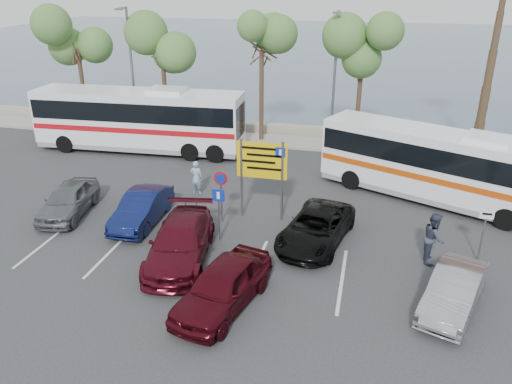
% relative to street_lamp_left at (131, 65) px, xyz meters
% --- Properties ---
extents(ground, '(120.00, 120.00, 0.00)m').
position_rel_street_lamp_left_xyz_m(ground, '(10.00, -13.52, -4.60)').
color(ground, '#2E2E30').
rests_on(ground, ground).
extents(kerb_strip, '(44.00, 2.40, 0.15)m').
position_rel_street_lamp_left_xyz_m(kerb_strip, '(10.00, 0.48, -4.52)').
color(kerb_strip, gray).
rests_on(kerb_strip, ground).
extents(seawall, '(48.00, 0.80, 0.60)m').
position_rel_street_lamp_left_xyz_m(seawall, '(10.00, 2.48, -4.30)').
color(seawall, gray).
rests_on(seawall, ground).
extents(sea, '(140.00, 140.00, 0.00)m').
position_rel_street_lamp_left_xyz_m(sea, '(10.00, 46.48, -4.59)').
color(sea, '#415369').
rests_on(sea, ground).
extents(tree_far_left, '(3.20, 3.20, 7.60)m').
position_rel_street_lamp_left_xyz_m(tree_far_left, '(-4.00, 0.48, 1.73)').
color(tree_far_left, '#382619').
rests_on(tree_far_left, kerb_strip).
extents(tree_left, '(3.20, 3.20, 7.20)m').
position_rel_street_lamp_left_xyz_m(tree_left, '(2.00, 0.48, 1.41)').
color(tree_left, '#382619').
rests_on(tree_left, kerb_strip).
extents(tree_mid, '(3.20, 3.20, 8.00)m').
position_rel_street_lamp_left_xyz_m(tree_mid, '(8.50, 0.48, 2.06)').
color(tree_mid, '#382619').
rests_on(tree_mid, kerb_strip).
extents(tree_right, '(3.20, 3.20, 7.40)m').
position_rel_street_lamp_left_xyz_m(tree_right, '(14.50, 0.48, 1.57)').
color(tree_right, '#382619').
rests_on(tree_right, kerb_strip).
extents(street_lamp_left, '(0.45, 1.15, 8.01)m').
position_rel_street_lamp_left_xyz_m(street_lamp_left, '(0.00, 0.00, 0.00)').
color(street_lamp_left, slate).
rests_on(street_lamp_left, kerb_strip).
extents(street_lamp_right, '(0.45, 1.15, 8.01)m').
position_rel_street_lamp_left_xyz_m(street_lamp_right, '(13.00, 0.00, 0.00)').
color(street_lamp_right, slate).
rests_on(street_lamp_right, kerb_strip).
extents(direction_sign, '(2.20, 0.12, 3.60)m').
position_rel_street_lamp_left_xyz_m(direction_sign, '(11.00, -10.32, -2.17)').
color(direction_sign, slate).
rests_on(direction_sign, ground).
extents(sign_no_stop, '(0.60, 0.08, 2.35)m').
position_rel_street_lamp_left_xyz_m(sign_no_stop, '(9.40, -11.13, -3.02)').
color(sign_no_stop, slate).
rests_on(sign_no_stop, ground).
extents(sign_parking, '(0.50, 0.07, 2.25)m').
position_rel_street_lamp_left_xyz_m(sign_parking, '(9.80, -12.73, -3.13)').
color(sign_parking, slate).
rests_on(sign_parking, ground).
extents(sign_taxi, '(0.50, 0.07, 2.20)m').
position_rel_street_lamp_left_xyz_m(sign_taxi, '(19.80, -12.03, -3.18)').
color(sign_taxi, slate).
rests_on(sign_taxi, ground).
extents(lane_markings, '(12.02, 4.20, 0.01)m').
position_rel_street_lamp_left_xyz_m(lane_markings, '(8.86, -14.52, -4.60)').
color(lane_markings, silver).
rests_on(lane_markings, ground).
extents(coach_bus_left, '(12.65, 3.30, 3.91)m').
position_rel_street_lamp_left_xyz_m(coach_bus_left, '(1.75, -3.02, -2.79)').
color(coach_bus_left, white).
rests_on(coach_bus_left, ground).
extents(coach_bus_right, '(11.52, 6.91, 3.59)m').
position_rel_street_lamp_left_xyz_m(coach_bus_right, '(18.81, -6.71, -2.93)').
color(coach_bus_right, white).
rests_on(coach_bus_right, ground).
extents(car_silver_a, '(2.33, 4.37, 1.42)m').
position_rel_street_lamp_left_xyz_m(car_silver_a, '(2.49, -12.02, -3.89)').
color(car_silver_a, slate).
rests_on(car_silver_a, ground).
extents(car_blue, '(1.57, 4.19, 1.37)m').
position_rel_street_lamp_left_xyz_m(car_blue, '(6.06, -12.02, -3.91)').
color(car_blue, '#0F1848').
rests_on(car_blue, ground).
extents(car_maroon, '(2.93, 5.42, 1.49)m').
position_rel_street_lamp_left_xyz_m(car_maroon, '(8.83, -14.55, -3.85)').
color(car_maroon, '#510D1A').
rests_on(car_maroon, ground).
extents(car_red, '(2.78, 4.76, 1.52)m').
position_rel_street_lamp_left_xyz_m(car_red, '(11.23, -16.93, -3.84)').
color(car_red, '#440912').
rests_on(car_red, ground).
extents(suv_black, '(3.08, 5.12, 1.33)m').
position_rel_street_lamp_left_xyz_m(suv_black, '(13.63, -12.02, -3.93)').
color(suv_black, black).
rests_on(suv_black, ground).
extents(car_silver_b, '(2.65, 4.25, 1.32)m').
position_rel_street_lamp_left_xyz_m(car_silver_b, '(18.48, -15.33, -3.94)').
color(car_silver_b, gray).
rests_on(car_silver_b, ground).
extents(pedestrian_near, '(0.63, 0.42, 1.72)m').
position_rel_street_lamp_left_xyz_m(pedestrian_near, '(7.31, -8.52, -3.74)').
color(pedestrian_near, '#89A9C8').
rests_on(pedestrian_near, ground).
extents(pedestrian_far, '(0.76, 0.97, 1.98)m').
position_rel_street_lamp_left_xyz_m(pedestrian_far, '(18.05, -12.41, -3.61)').
color(pedestrian_far, '#33384D').
rests_on(pedestrian_far, ground).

